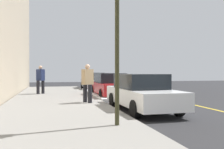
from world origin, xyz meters
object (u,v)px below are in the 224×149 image
Objects in this scene: parked_car_red at (110,85)px; parked_car_white at (141,92)px; pedestrian_navy_coat at (41,79)px; parked_car_silver at (94,81)px; traffic_light_pole at (117,12)px; pedestrian_tan_coat at (88,82)px.

parked_car_red is 5.56m from parked_car_white.
parked_car_silver is at bearing 137.66° from pedestrian_navy_coat.
parked_car_white is at bearing 149.25° from traffic_light_pole.
pedestrian_navy_coat is at bearing -150.07° from parked_car_white.
traffic_light_pole reaches higher than pedestrian_tan_coat.
parked_car_silver and parked_car_white have the same top height.
parked_car_white is at bearing 29.93° from pedestrian_navy_coat.
pedestrian_navy_coat reaches higher than parked_car_red.
parked_car_white is 4.42m from traffic_light_pole.
pedestrian_navy_coat reaches higher than parked_car_white.
traffic_light_pole is at bearing 12.80° from pedestrian_navy_coat.
pedestrian_tan_coat is (-2.02, -1.94, 0.35)m from parked_car_white.
pedestrian_tan_coat is at bearing -179.23° from traffic_light_pole.
pedestrian_tan_coat is 5.59m from traffic_light_pole.
parked_car_silver is 0.97× the size of parked_car_red.
parked_car_silver is 15.65m from traffic_light_pole.
parked_car_silver is 6.44m from pedestrian_navy_coat.
pedestrian_navy_coat is at bearing -156.66° from pedestrian_tan_coat.
parked_car_red is 9.25m from traffic_light_pole.
traffic_light_pole is at bearing -30.75° from parked_car_white.
parked_car_red is at bearing 167.87° from traffic_light_pole.
pedestrian_tan_coat is at bearing 23.34° from pedestrian_navy_coat.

